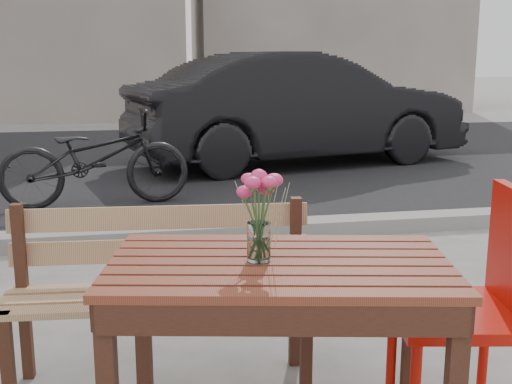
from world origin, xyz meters
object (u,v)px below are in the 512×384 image
(red_chair, at_px, (481,296))
(main_vase, at_px, (259,205))
(bicycle, at_px, (95,158))
(main_table, at_px, (279,294))
(parked_car, at_px, (298,109))

(red_chair, relative_size, main_vase, 2.95)
(main_vase, height_order, bicycle, main_vase)
(main_table, height_order, parked_car, parked_car)
(main_vase, relative_size, bicycle, 0.18)
(parked_car, bearing_deg, main_table, 151.54)
(main_vase, relative_size, parked_car, 0.07)
(red_chair, distance_m, bicycle, 4.49)
(main_table, distance_m, red_chair, 0.77)
(main_table, xyz_separation_m, parked_car, (1.71, 6.25, 0.13))
(parked_car, height_order, bicycle, parked_car)
(parked_car, bearing_deg, bicycle, 116.05)
(main_table, relative_size, red_chair, 1.37)
(main_table, height_order, bicycle, bicycle)
(main_table, bearing_deg, parked_car, 86.39)
(red_chair, bearing_deg, bicycle, -148.23)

